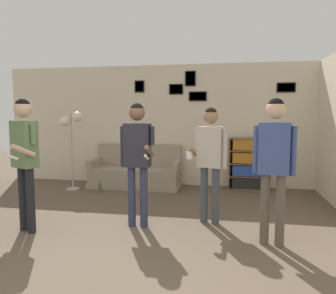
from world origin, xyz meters
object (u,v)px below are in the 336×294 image
(couch, at_px, (136,173))
(floor_lamp, at_px, (71,128))
(person_player_foreground_left, at_px, (24,150))
(person_player_foreground_center, at_px, (137,151))
(drinking_cup, at_px, (258,136))
(bookshelf, at_px, (249,164))
(bottle_on_floor, at_px, (100,188))
(person_spectator_near_bookshelf, at_px, (274,155))
(person_watcher_holding_cup, at_px, (210,153))

(couch, bearing_deg, floor_lamp, -155.98)
(person_player_foreground_left, height_order, person_player_foreground_center, person_player_foreground_left)
(drinking_cup, bearing_deg, bookshelf, 179.95)
(floor_lamp, bearing_deg, bottle_on_floor, -12.54)
(floor_lamp, distance_m, bottle_on_floor, 1.40)
(couch, bearing_deg, drinking_cup, 4.21)
(bookshelf, bearing_deg, person_spectator_near_bookshelf, -87.84)
(person_player_foreground_left, relative_size, drinking_cup, 19.95)
(bottle_on_floor, bearing_deg, bookshelf, 16.51)
(person_spectator_near_bookshelf, bearing_deg, person_player_foreground_center, 169.07)
(person_watcher_holding_cup, bearing_deg, floor_lamp, 151.55)
(drinking_cup, bearing_deg, person_watcher_holding_cup, -110.16)
(couch, xyz_separation_m, person_watcher_holding_cup, (1.76, -2.17, 0.75))
(couch, bearing_deg, person_player_foreground_center, -73.21)
(couch, height_order, person_spectator_near_bookshelf, person_spectator_near_bookshelf)
(couch, xyz_separation_m, person_player_foreground_center, (0.75, -2.50, 0.80))
(bookshelf, distance_m, person_watcher_holding_cup, 2.51)
(person_player_foreground_left, xyz_separation_m, person_spectator_near_bookshelf, (3.24, 0.12, -0.01))
(person_spectator_near_bookshelf, bearing_deg, floor_lamp, 148.75)
(floor_lamp, distance_m, person_spectator_near_bookshelf, 4.44)
(person_spectator_near_bookshelf, height_order, drinking_cup, person_spectator_near_bookshelf)
(bookshelf, height_order, bottle_on_floor, bookshelf)
(bookshelf, relative_size, person_player_foreground_center, 0.62)
(floor_lamp, relative_size, person_player_foreground_left, 0.92)
(bookshelf, relative_size, person_spectator_near_bookshelf, 0.61)
(couch, distance_m, person_player_foreground_left, 3.16)
(floor_lamp, xyz_separation_m, person_watcher_holding_cup, (2.99, -1.62, -0.27))
(bookshelf, bearing_deg, person_player_foreground_left, -134.63)
(bottle_on_floor, bearing_deg, couch, 51.08)
(couch, xyz_separation_m, floor_lamp, (-1.23, -0.55, 1.02))
(person_spectator_near_bookshelf, bearing_deg, person_watcher_holding_cup, 139.68)
(person_watcher_holding_cup, bearing_deg, person_player_foreground_left, -161.72)
(couch, xyz_separation_m, person_player_foreground_left, (-0.68, -2.97, 0.83))
(person_player_foreground_left, xyz_separation_m, person_player_foreground_center, (1.44, 0.47, -0.04))
(person_watcher_holding_cup, height_order, bottle_on_floor, person_watcher_holding_cup)
(couch, distance_m, person_player_foreground_center, 2.73)
(bookshelf, height_order, drinking_cup, drinking_cup)
(bookshelf, bearing_deg, person_watcher_holding_cup, -106.24)
(floor_lamp, relative_size, bottle_on_floor, 6.78)
(person_spectator_near_bookshelf, relative_size, bottle_on_floor, 7.33)
(person_spectator_near_bookshelf, distance_m, bottle_on_floor, 3.93)
(floor_lamp, distance_m, drinking_cup, 3.93)
(person_player_foreground_left, bearing_deg, person_player_foreground_center, 18.20)
(person_watcher_holding_cup, xyz_separation_m, drinking_cup, (0.87, 2.36, 0.09))
(bottle_on_floor, height_order, drinking_cup, drinking_cup)
(bookshelf, distance_m, person_player_foreground_center, 3.23)
(person_player_foreground_left, bearing_deg, floor_lamp, 102.77)
(person_watcher_holding_cup, height_order, person_spectator_near_bookshelf, person_spectator_near_bookshelf)
(bookshelf, height_order, person_spectator_near_bookshelf, person_spectator_near_bookshelf)
(floor_lamp, bearing_deg, person_watcher_holding_cup, -28.45)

